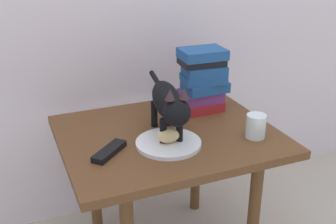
{
  "coord_description": "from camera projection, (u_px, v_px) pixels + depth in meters",
  "views": [
    {
      "loc": [
        -0.53,
        -1.27,
        1.22
      ],
      "look_at": [
        0.0,
        0.0,
        0.63
      ],
      "focal_mm": 44.91,
      "sensor_mm": 36.0,
      "label": 1
    }
  ],
  "objects": [
    {
      "name": "tv_remote",
      "position": [
        109.0,
        151.0,
        1.37
      ],
      "size": [
        0.14,
        0.13,
        0.02
      ],
      "primitive_type": "cube",
      "rotation": [
        0.0,
        0.0,
        0.74
      ],
      "color": "black",
      "rests_on": "side_table"
    },
    {
      "name": "side_table",
      "position": [
        168.0,
        150.0,
        1.56
      ],
      "size": [
        0.77,
        0.63,
        0.55
      ],
      "color": "brown",
      "rests_on": "ground"
    },
    {
      "name": "book_stack",
      "position": [
        203.0,
        79.0,
        1.67
      ],
      "size": [
        0.19,
        0.15,
        0.26
      ],
      "color": "maroon",
      "rests_on": "side_table"
    },
    {
      "name": "candle_jar",
      "position": [
        256.0,
        127.0,
        1.48
      ],
      "size": [
        0.07,
        0.07,
        0.08
      ],
      "color": "silver",
      "rests_on": "side_table"
    },
    {
      "name": "bread_roll",
      "position": [
        169.0,
        135.0,
        1.42
      ],
      "size": [
        0.08,
        0.07,
        0.05
      ],
      "primitive_type": "ellipsoid",
      "rotation": [
        0.0,
        0.0,
        0.09
      ],
      "color": "#E0BC7A",
      "rests_on": "plate"
    },
    {
      "name": "plate",
      "position": [
        168.0,
        143.0,
        1.43
      ],
      "size": [
        0.22,
        0.22,
        0.01
      ],
      "primitive_type": "cylinder",
      "color": "white",
      "rests_on": "side_table"
    },
    {
      "name": "cat",
      "position": [
        168.0,
        103.0,
        1.43
      ],
      "size": [
        0.14,
        0.47,
        0.23
      ],
      "color": "black",
      "rests_on": "side_table"
    }
  ]
}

